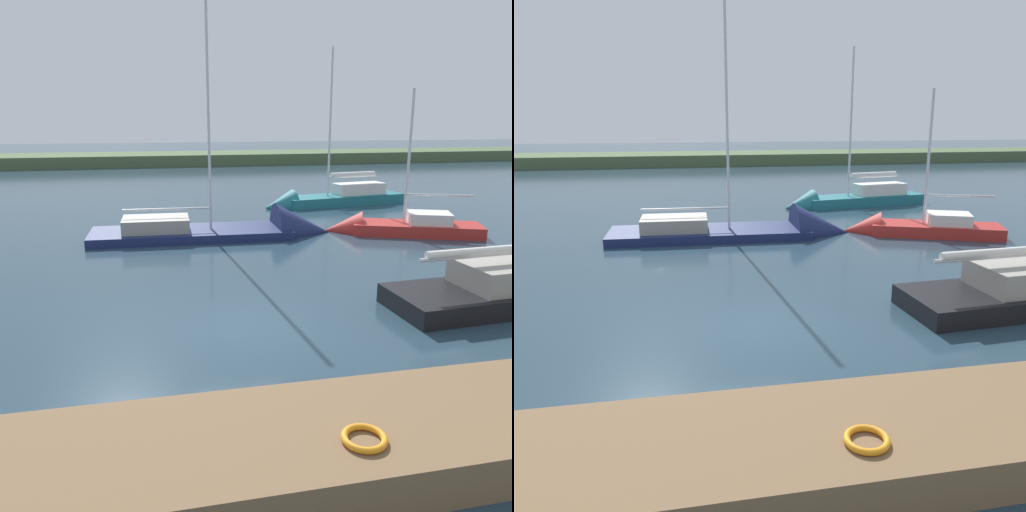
{
  "view_description": "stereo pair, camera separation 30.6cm",
  "coord_description": "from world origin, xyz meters",
  "views": [
    {
      "loc": [
        2.27,
        11.86,
        5.07
      ],
      "look_at": [
        -0.59,
        -1.49,
        1.36
      ],
      "focal_mm": 35.8,
      "sensor_mm": 36.0,
      "label": 1
    },
    {
      "loc": [
        1.97,
        11.92,
        5.07
      ],
      "look_at": [
        -0.59,
        -1.49,
        1.36
      ],
      "focal_mm": 35.8,
      "sensor_mm": 36.0,
      "label": 2
    }
  ],
  "objects": [
    {
      "name": "ground_plane",
      "position": [
        0.0,
        0.0,
        0.0
      ],
      "size": [
        200.0,
        200.0,
        0.0
      ],
      "primitive_type": "plane",
      "color": "#263D4C"
    },
    {
      "name": "sailboat_near_dock",
      "position": [
        -1.84,
        -9.88,
        0.09
      ],
      "size": [
        10.64,
        3.15,
        12.48
      ],
      "rotation": [
        0.0,
        0.0,
        3.11
      ],
      "color": "navy",
      "rests_on": "ground_plane"
    },
    {
      "name": "far_shoreline",
      "position": [
        0.0,
        -47.34,
        0.0
      ],
      "size": [
        180.0,
        8.0,
        2.4
      ],
      "primitive_type": "cube",
      "color": "#4C603D",
      "rests_on": "ground_plane"
    },
    {
      "name": "sailboat_mid_channel",
      "position": [
        -8.49,
        -8.93,
        0.12
      ],
      "size": [
        7.05,
        4.24,
        7.15
      ],
      "rotation": [
        0.0,
        0.0,
        -0.38
      ],
      "color": "#B22823",
      "rests_on": "ground_plane"
    },
    {
      "name": "life_ring_buoy",
      "position": [
        -0.52,
        6.09,
        0.73
      ],
      "size": [
        0.66,
        0.66,
        0.1
      ],
      "primitive_type": "torus",
      "color": "orange",
      "rests_on": "dock_pier"
    },
    {
      "name": "sailboat_far_right",
      "position": [
        -8.25,
        -16.83,
        0.22
      ],
      "size": [
        9.02,
        3.34,
        9.78
      ],
      "rotation": [
        0.0,
        0.0,
        0.16
      ],
      "color": "#1E6B75",
      "rests_on": "ground_plane"
    },
    {
      "name": "dock_pier",
      "position": [
        0.0,
        5.58,
        0.34
      ],
      "size": [
        26.54,
        2.57,
        0.68
      ],
      "primitive_type": "cube",
      "color": "brown",
      "rests_on": "ground_plane"
    }
  ]
}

